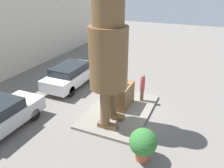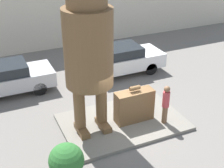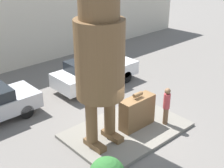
% 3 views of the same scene
% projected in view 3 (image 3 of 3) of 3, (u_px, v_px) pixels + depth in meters
% --- Properties ---
extents(ground_plane, '(60.00, 60.00, 0.00)m').
position_uv_depth(ground_plane, '(127.00, 131.00, 12.44)').
color(ground_plane, slate).
extents(pedestal, '(4.73, 3.13, 0.13)m').
position_uv_depth(pedestal, '(127.00, 130.00, 12.41)').
color(pedestal, slate).
rests_on(pedestal, ground_plane).
extents(building_backdrop, '(28.00, 0.60, 5.52)m').
position_uv_depth(building_backdrop, '(11.00, 22.00, 17.55)').
color(building_backdrop, beige).
rests_on(building_backdrop, ground_plane).
extents(statue_figure, '(1.68, 1.68, 6.19)m').
position_uv_depth(statue_figure, '(100.00, 48.00, 10.12)').
color(statue_figure, brown).
rests_on(statue_figure, pedestal).
extents(giant_suitcase, '(1.52, 0.55, 1.50)m').
position_uv_depth(giant_suitcase, '(137.00, 112.00, 12.30)').
color(giant_suitcase, brown).
rests_on(giant_suitcase, pedestal).
extents(tourist, '(0.27, 0.27, 1.59)m').
position_uv_depth(tourist, '(167.00, 105.00, 12.37)').
color(tourist, brown).
rests_on(tourist, pedestal).
extents(parked_car_white, '(4.54, 1.78, 1.50)m').
position_uv_depth(parked_car_white, '(95.00, 72.00, 16.01)').
color(parked_car_white, silver).
rests_on(parked_car_white, ground_plane).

